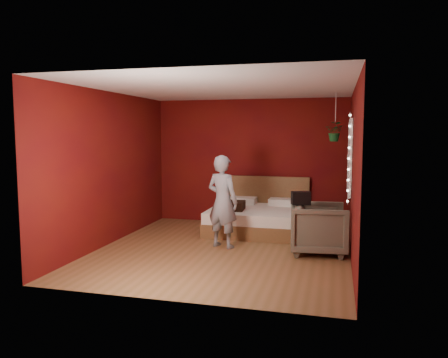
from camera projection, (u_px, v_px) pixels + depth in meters
The scene contains 10 objects.
floor at pixel (223, 250), 7.11m from camera, with size 4.50×4.50×0.00m, color brown.
room_walls at pixel (223, 147), 6.93m from camera, with size 4.04×4.54×2.62m.
window at pixel (350, 157), 7.33m from camera, with size 0.05×0.97×1.27m.
fairy_lights at pixel (349, 159), 6.83m from camera, with size 0.04×0.04×1.45m.
bed at pixel (259, 218), 8.45m from camera, with size 1.84×1.56×1.01m.
person at pixel (223, 201), 7.22m from camera, with size 0.56×0.37×1.54m, color gray.
armchair at pixel (319, 228), 6.90m from camera, with size 0.85×0.87×0.79m, color #5D5849.
handbag at pixel (301, 198), 6.76m from camera, with size 0.29×0.14×0.20m, color black.
throw_pillow at pixel (232, 206), 8.21m from camera, with size 0.45×0.45×0.16m, color black.
hanging_plant at pixel (335, 132), 7.58m from camera, with size 0.38×0.36×0.85m.
Camera 1 is at (1.76, -6.72, 1.90)m, focal length 35.00 mm.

